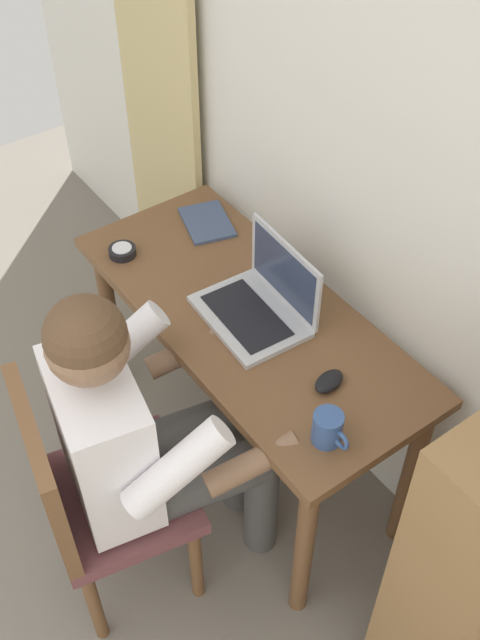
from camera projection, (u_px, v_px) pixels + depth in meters
wall_back at (442, 183)px, 1.85m from camera, size 4.80×0.05×2.50m
curtain_panel at (157, 66)px, 2.68m from camera, size 0.50×0.03×2.14m
desk at (247, 337)px, 2.36m from camera, size 1.25×0.54×0.73m
chair at (93, 493)px, 2.10m from camera, size 0.49×0.47×0.87m
person_seated at (148, 431)px, 2.03m from camera, size 0.60×0.64×1.19m
laptop at (261, 301)px, 2.23m from camera, size 0.35×0.27×0.24m
computer_mouse at (329, 381)px, 2.05m from camera, size 0.08×0.11×0.03m
desk_clock at (122, 251)px, 2.45m from camera, size 0.09×0.09×0.03m
notebook_pad at (207, 222)px, 2.58m from camera, size 0.24×0.20×0.01m
coffee_mug at (328, 428)px, 1.90m from camera, size 0.12×0.08×0.09m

